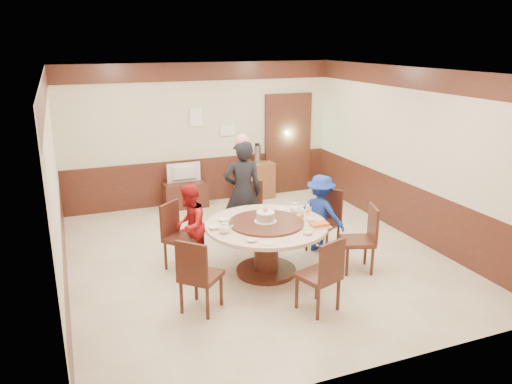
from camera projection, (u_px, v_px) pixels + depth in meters
name	position (u px, v px, depth m)	size (l,w,h in m)	color
room	(256.00, 189.00, 7.44)	(6.00, 6.04, 2.84)	beige
banquet_table	(266.00, 238.00, 7.04)	(1.72, 1.72, 0.78)	#421D14
chair_0	(323.00, 231.00, 7.90)	(0.61, 0.60, 0.97)	#421D14
chair_1	(251.00, 222.00, 8.31)	(0.54, 0.55, 0.97)	#421D14
chair_2	(181.00, 247.00, 7.29)	(0.62, 0.62, 0.97)	#421D14
chair_3	(200.00, 288.00, 6.11)	(0.62, 0.62, 0.97)	#421D14
chair_4	(319.00, 287.00, 6.12)	(0.56, 0.56, 0.97)	#421D14
chair_5	(358.00, 250.00, 7.19)	(0.56, 0.56, 0.97)	#421D14
person_standing	(243.00, 192.00, 8.05)	(0.63, 0.41, 1.72)	black
person_red	(190.00, 226.00, 7.24)	(0.61, 0.47, 1.25)	#AB1618
person_blue	(320.00, 213.00, 7.78)	(0.80, 0.46, 1.24)	navy
birthday_cake	(265.00, 216.00, 6.96)	(0.32, 0.32, 0.21)	white
teapot_left	(224.00, 229.00, 6.62)	(0.17, 0.15, 0.13)	white
teapot_right	(295.00, 209.00, 7.42)	(0.17, 0.15, 0.13)	white
bowl_0	(223.00, 220.00, 7.08)	(0.13, 0.13, 0.03)	white
bowl_1	(308.00, 233.00, 6.59)	(0.14, 0.14, 0.04)	white
bowl_2	(252.00, 240.00, 6.36)	(0.13, 0.13, 0.03)	white
bowl_3	(311.00, 220.00, 7.08)	(0.13, 0.13, 0.04)	white
bowl_4	(215.00, 227.00, 6.79)	(0.16, 0.16, 0.04)	white
saucer_near	(268.00, 243.00, 6.31)	(0.18, 0.18, 0.01)	white
saucer_far	(281.00, 209.00, 7.58)	(0.18, 0.18, 0.01)	white
shrimp_platter	(319.00, 225.00, 6.84)	(0.30, 0.20, 0.06)	white
bottle_0	(302.00, 215.00, 7.07)	(0.06, 0.06, 0.16)	white
bottle_1	(308.00, 210.00, 7.27)	(0.06, 0.06, 0.16)	white
tv_stand	(186.00, 195.00, 9.96)	(0.85, 0.45, 0.50)	#421D14
television	(185.00, 173.00, 9.83)	(0.67, 0.09, 0.39)	gray
side_cabinet	(254.00, 181.00, 10.47)	(0.80, 0.40, 0.75)	brown
thermos	(257.00, 154.00, 10.33)	(0.15, 0.15, 0.38)	silver
notice_left	(196.00, 117.00, 9.82)	(0.25, 0.00, 0.35)	white
notice_right	(228.00, 130.00, 10.13)	(0.30, 0.00, 0.22)	white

